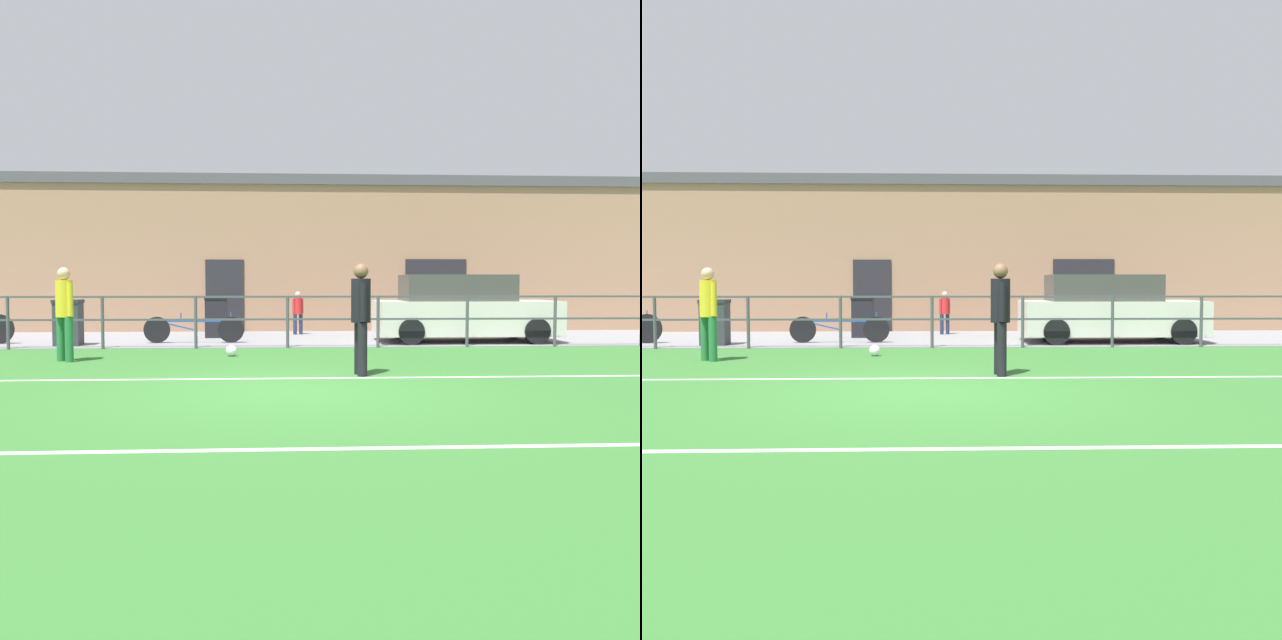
# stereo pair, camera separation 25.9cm
# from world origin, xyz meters

# --- Properties ---
(ground) EXTENTS (60.00, 44.00, 0.04)m
(ground) POSITION_xyz_m (0.00, 0.00, -0.02)
(ground) COLOR #33702D
(field_line_touchline) EXTENTS (36.00, 0.11, 0.00)m
(field_line_touchline) POSITION_xyz_m (0.00, 1.13, 0.00)
(field_line_touchline) COLOR white
(field_line_touchline) RESTS_ON ground
(field_line_hash) EXTENTS (36.00, 0.11, 0.00)m
(field_line_hash) POSITION_xyz_m (0.00, -3.32, 0.00)
(field_line_hash) COLOR white
(field_line_hash) RESTS_ON ground
(pavement_strip) EXTENTS (48.00, 5.00, 0.02)m
(pavement_strip) POSITION_xyz_m (0.00, 8.50, 0.01)
(pavement_strip) COLOR gray
(pavement_strip) RESTS_ON ground
(perimeter_fence) EXTENTS (36.07, 0.07, 1.15)m
(perimeter_fence) POSITION_xyz_m (0.00, 6.00, 0.75)
(perimeter_fence) COLOR #474C51
(perimeter_fence) RESTS_ON ground
(clubhouse_facade) EXTENTS (28.00, 2.56, 4.57)m
(clubhouse_facade) POSITION_xyz_m (0.00, 12.20, 2.29)
(clubhouse_facade) COLOR #A37A5B
(clubhouse_facade) RESTS_ON ground
(player_goalkeeper) EXTENTS (0.30, 0.47, 1.73)m
(player_goalkeeper) POSITION_xyz_m (1.09, 1.45, 0.98)
(player_goalkeeper) COLOR black
(player_goalkeeper) RESTS_ON ground
(player_striker) EXTENTS (0.39, 0.34, 1.71)m
(player_striker) POSITION_xyz_m (-4.08, 3.60, 0.97)
(player_striker) COLOR #237038
(player_striker) RESTS_ON ground
(soccer_ball_match) EXTENTS (0.22, 0.22, 0.22)m
(soccer_ball_match) POSITION_xyz_m (-1.12, 4.36, 0.11)
(soccer_ball_match) COLOR white
(soccer_ball_match) RESTS_ON ground
(spectator_child) EXTENTS (0.30, 0.21, 1.17)m
(spectator_child) POSITION_xyz_m (0.32, 9.75, 0.69)
(spectator_child) COLOR #232D4C
(spectator_child) RESTS_ON pavement_strip
(parked_car_red) EXTENTS (4.30, 1.85, 1.60)m
(parked_car_red) POSITION_xyz_m (4.23, 7.25, 0.78)
(parked_car_red) COLOR silver
(parked_car_red) RESTS_ON pavement_strip
(bicycle_parked_1) EXTENTS (2.35, 0.04, 0.72)m
(bicycle_parked_1) POSITION_xyz_m (-2.19, 7.20, 0.35)
(bicycle_parked_1) COLOR black
(bicycle_parked_1) RESTS_ON pavement_strip
(trash_bin_0) EXTENTS (0.58, 0.49, 1.07)m
(trash_bin_0) POSITION_xyz_m (-1.81, 8.79, 0.56)
(trash_bin_0) COLOR black
(trash_bin_0) RESTS_ON pavement_strip
(trash_bin_1) EXTENTS (0.60, 0.51, 1.03)m
(trash_bin_1) POSITION_xyz_m (-4.94, 6.71, 0.54)
(trash_bin_1) COLOR #33383D
(trash_bin_1) RESTS_ON pavement_strip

